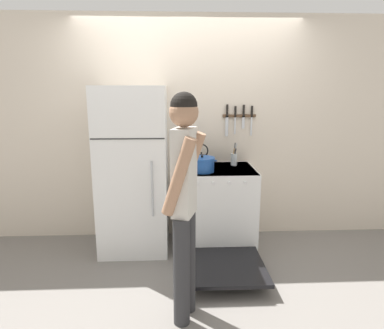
{
  "coord_description": "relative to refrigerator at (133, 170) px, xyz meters",
  "views": [
    {
      "loc": [
        -0.14,
        -3.93,
        1.76
      ],
      "look_at": [
        0.01,
        -0.49,
        0.98
      ],
      "focal_mm": 32.0,
      "sensor_mm": 36.0,
      "label": 1
    }
  ],
  "objects": [
    {
      "name": "ground_plane",
      "position": [
        0.61,
        0.34,
        -0.89
      ],
      "size": [
        14.0,
        14.0,
        0.0
      ],
      "primitive_type": "plane",
      "color": "slate"
    },
    {
      "name": "wall_back",
      "position": [
        0.61,
        0.37,
        0.39
      ],
      "size": [
        10.0,
        0.06,
        2.55
      ],
      "color": "beige",
      "rests_on": "ground_plane"
    },
    {
      "name": "refrigerator",
      "position": [
        0.0,
        0.0,
        0.0
      ],
      "size": [
        0.72,
        0.7,
        1.78
      ],
      "color": "white",
      "rests_on": "ground_plane"
    },
    {
      "name": "stove_range",
      "position": [
        0.91,
        -0.04,
        -0.44
      ],
      "size": [
        0.8,
        1.39,
        0.9
      ],
      "color": "white",
      "rests_on": "ground_plane"
    },
    {
      "name": "dutch_oven_pot",
      "position": [
        0.73,
        -0.13,
        0.09
      ],
      "size": [
        0.31,
        0.26,
        0.18
      ],
      "color": "#1E4C9E",
      "rests_on": "stove_range"
    },
    {
      "name": "tea_kettle",
      "position": [
        0.75,
        0.13,
        0.08
      ],
      "size": [
        0.25,
        0.2,
        0.25
      ],
      "color": "black",
      "rests_on": "stove_range"
    },
    {
      "name": "utensil_jar",
      "position": [
        1.11,
        0.14,
        0.09
      ],
      "size": [
        0.07,
        0.07,
        0.26
      ],
      "color": "silver",
      "rests_on": "stove_range"
    },
    {
      "name": "person",
      "position": [
        0.52,
        -1.23,
        0.1
      ],
      "size": [
        0.35,
        0.41,
        1.73
      ],
      "rotation": [
        0.0,
        0.0,
        1.26
      ],
      "color": "#2D2D30",
      "rests_on": "ground_plane"
    },
    {
      "name": "wall_knife_strip",
      "position": [
        1.19,
        0.32,
        0.56
      ],
      "size": [
        0.38,
        0.03,
        0.36
      ],
      "color": "brown"
    }
  ]
}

